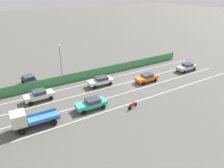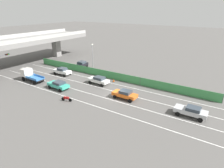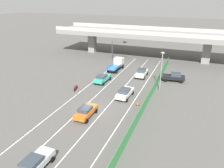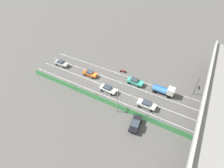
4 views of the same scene
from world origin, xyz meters
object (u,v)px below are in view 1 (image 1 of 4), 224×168
parked_sedan_dark (30,80)px  street_lamp (61,60)px  car_taxi_teal (91,103)px  traffic_cone (102,76)px  car_sedan_silver (187,67)px  car_taxi_orange (147,77)px  car_hatchback_white (39,95)px  flatbed_truck_blue (27,119)px  motorcycle (133,105)px  car_sedan_white (101,81)px

parked_sedan_dark → street_lamp: 6.58m
car_taxi_teal → traffic_cone: bearing=-37.1°
car_sedan_silver → car_taxi_orange: (-0.08, 10.73, 0.01)m
car_hatchback_white → flatbed_truck_blue: (-6.45, 3.00, 0.35)m
parked_sedan_dark → street_lamp: bearing=-109.0°
car_hatchback_white → motorcycle: bearing=-130.8°
street_lamp → traffic_cone: size_ratio=10.33×
car_sedan_silver → motorcycle: size_ratio=2.34×
street_lamp → flatbed_truck_blue: bearing=143.0°
flatbed_truck_blue → traffic_cone: size_ratio=8.40×
car_taxi_orange → traffic_cone: 8.39m
car_hatchback_white → car_taxi_orange: car_hatchback_white is taller
car_taxi_orange → parked_sedan_dark: size_ratio=0.96×
car_sedan_white → parked_sedan_dark: size_ratio=1.02×
car_sedan_silver → car_taxi_orange: car_taxi_orange is taller
traffic_cone → street_lamp: bearing=73.5°
parked_sedan_dark → street_lamp: (-1.84, -5.37, 3.32)m
car_sedan_white → street_lamp: street_lamp is taller
car_taxi_teal → car_hatchback_white: bearing=41.9°
flatbed_truck_blue → parked_sedan_dark: size_ratio=1.27×
car_sedan_silver → flatbed_truck_blue: (-3.26, 32.24, 0.40)m
flatbed_truck_blue → traffic_cone: bearing=-59.8°
car_hatchback_white → car_taxi_orange: size_ratio=1.04×
car_hatchback_white → street_lamp: size_ratio=0.64×
street_lamp → traffic_cone: 8.39m
car_taxi_teal → street_lamp: street_lamp is taller
car_sedan_silver → street_lamp: (7.87, 23.84, 3.37)m
motorcycle → street_lamp: street_lamp is taller
car_taxi_teal → motorcycle: car_taxi_teal is taller
motorcycle → car_sedan_silver: bearing=-71.5°
car_sedan_silver → car_sedan_white: car_sedan_white is taller
flatbed_truck_blue → motorcycle: flatbed_truck_blue is taller
car_taxi_orange → street_lamp: (7.95, 13.10, 3.37)m
car_sedan_white → car_taxi_orange: (-3.11, -7.86, -0.02)m
car_hatchback_white → traffic_cone: size_ratio=6.62×
flatbed_truck_blue → parked_sedan_dark: 13.34m
car_hatchback_white → parked_sedan_dark: (6.53, -0.03, 0.00)m
car_taxi_orange → flatbed_truck_blue: 21.74m
car_sedan_white → flatbed_truck_blue: 15.03m
parked_sedan_dark → car_taxi_orange: bearing=-117.9°
car_hatchback_white → street_lamp: 7.88m
motorcycle → traffic_cone: motorcycle is taller
car_hatchback_white → flatbed_truck_blue: size_ratio=0.79×
flatbed_truck_blue → motorcycle: size_ratio=2.95×
car_sedan_white → flatbed_truck_blue: size_ratio=0.80×
car_hatchback_white → street_lamp: bearing=-49.0°
motorcycle → street_lamp: bearing=21.2°
traffic_cone → flatbed_truck_blue: bearing=120.2°
car_hatchback_white → traffic_cone: 12.78m
car_hatchback_white → car_sedan_white: size_ratio=0.98×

